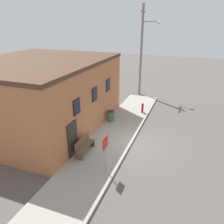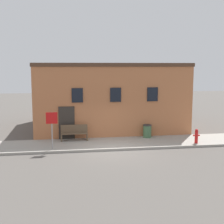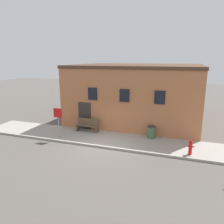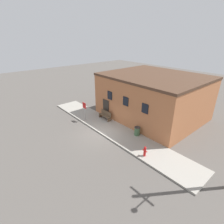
{
  "view_description": "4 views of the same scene",
  "coord_description": "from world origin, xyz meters",
  "px_view_note": "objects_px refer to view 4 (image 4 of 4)",
  "views": [
    {
      "loc": [
        -11.86,
        -3.1,
        7.39
      ],
      "look_at": [
        0.19,
        1.43,
        2.0
      ],
      "focal_mm": 35.0,
      "sensor_mm": 36.0,
      "label": 1
    },
    {
      "loc": [
        -2.57,
        -16.7,
        4.68
      ],
      "look_at": [
        0.19,
        1.43,
        2.0
      ],
      "focal_mm": 50.0,
      "sensor_mm": 36.0,
      "label": 2
    },
    {
      "loc": [
        4.68,
        -11.71,
        5.4
      ],
      "look_at": [
        0.19,
        1.43,
        2.0
      ],
      "focal_mm": 35.0,
      "sensor_mm": 36.0,
      "label": 3
    },
    {
      "loc": [
        11.98,
        -8.73,
        8.85
      ],
      "look_at": [
        0.19,
        1.43,
        2.0
      ],
      "focal_mm": 28.0,
      "sensor_mm": 36.0,
      "label": 4
    }
  ],
  "objects_px": {
    "fire_hydrant": "(145,151)",
    "bench": "(105,115)",
    "trash_bin": "(137,131)",
    "stop_sign": "(84,108)"
  },
  "relations": [
    {
      "from": "fire_hydrant",
      "to": "trash_bin",
      "type": "relative_size",
      "value": 1.03
    },
    {
      "from": "stop_sign",
      "to": "fire_hydrant",
      "type": "bearing_deg",
      "value": 0.37
    },
    {
      "from": "fire_hydrant",
      "to": "bench",
      "type": "height_order",
      "value": "bench"
    },
    {
      "from": "trash_bin",
      "to": "bench",
      "type": "bearing_deg",
      "value": -178.68
    },
    {
      "from": "stop_sign",
      "to": "bench",
      "type": "relative_size",
      "value": 1.24
    },
    {
      "from": "trash_bin",
      "to": "stop_sign",
      "type": "bearing_deg",
      "value": -161.69
    },
    {
      "from": "stop_sign",
      "to": "bench",
      "type": "height_order",
      "value": "stop_sign"
    },
    {
      "from": "fire_hydrant",
      "to": "stop_sign",
      "type": "xyz_separation_m",
      "value": [
        -8.47,
        -0.05,
        1.0
      ]
    },
    {
      "from": "fire_hydrant",
      "to": "stop_sign",
      "type": "bearing_deg",
      "value": -179.63
    },
    {
      "from": "bench",
      "to": "trash_bin",
      "type": "height_order",
      "value": "bench"
    }
  ]
}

